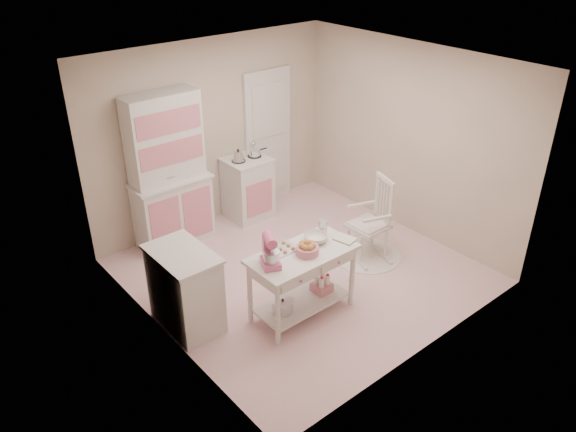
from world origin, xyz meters
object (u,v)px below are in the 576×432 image
object	(u,v)px
hutch	(169,172)
base_cabinet	(185,289)
bread_basket	(307,250)
stove	(248,188)
stand_mixer	(270,252)
rocking_chair	(369,219)
work_table	(302,283)

from	to	relation	value
hutch	base_cabinet	bearing A→B (deg)	-115.67
hutch	bread_basket	xyz separation A→B (m)	(0.32, -2.34, -0.19)
hutch	stove	distance (m)	1.33
stove	bread_basket	bearing A→B (deg)	-111.00
stove	stand_mixer	xyz separation A→B (m)	(-1.32, -2.22, 0.51)
stove	rocking_chair	distance (m)	1.96
stand_mixer	bread_basket	distance (m)	0.46
base_cabinet	stand_mixer	bearing A→B (deg)	-43.40
rocking_chair	work_table	xyz separation A→B (m)	(-1.44, -0.36, -0.15)
bread_basket	base_cabinet	bearing A→B (deg)	147.65
stove	bread_basket	distance (m)	2.49
work_table	rocking_chair	bearing A→B (deg)	14.07
work_table	base_cabinet	bearing A→B (deg)	149.07
bread_basket	stand_mixer	bearing A→B (deg)	170.96
base_cabinet	work_table	world-z (taller)	base_cabinet
stove	stand_mixer	size ratio (longest dim) A/B	2.71
rocking_chair	stand_mixer	distance (m)	1.94
bread_basket	rocking_chair	bearing A→B (deg)	16.14
hutch	stove	size ratio (longest dim) A/B	2.26
hutch	stand_mixer	size ratio (longest dim) A/B	6.12
base_cabinet	rocking_chair	distance (m)	2.55
rocking_chair	bread_basket	world-z (taller)	rocking_chair
stove	stand_mixer	world-z (taller)	stand_mixer
work_table	stove	bearing A→B (deg)	68.13
hutch	rocking_chair	world-z (taller)	hutch
work_table	stand_mixer	distance (m)	0.71
base_cabinet	bread_basket	bearing A→B (deg)	-32.35
stove	rocking_chair	size ratio (longest dim) A/B	0.84
work_table	bread_basket	world-z (taller)	bread_basket
hutch	base_cabinet	xyz separation A→B (m)	(-0.79, -1.64, -0.58)
rocking_chair	bread_basket	distance (m)	1.51
stand_mixer	work_table	bearing A→B (deg)	20.93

